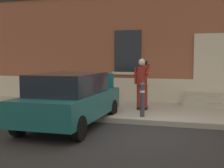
% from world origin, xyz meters
% --- Properties ---
extents(ground_plane, '(80.00, 80.00, 0.00)m').
position_xyz_m(ground_plane, '(0.00, 0.00, 0.00)').
color(ground_plane, '#232326').
extents(sidewalk, '(24.00, 3.60, 0.15)m').
position_xyz_m(sidewalk, '(0.00, 2.80, 0.07)').
color(sidewalk, '#99968E').
rests_on(sidewalk, ground).
extents(curb_edge, '(24.00, 0.12, 0.15)m').
position_xyz_m(curb_edge, '(0.00, 0.94, 0.07)').
color(curb_edge, gray).
rests_on(curb_edge, ground).
extents(building_facade, '(24.00, 1.52, 7.50)m').
position_xyz_m(building_facade, '(0.00, 5.29, 3.73)').
color(building_facade, brown).
rests_on(building_facade, ground).
extents(entrance_stoop, '(1.81, 0.96, 0.48)m').
position_xyz_m(entrance_stoop, '(1.96, 4.23, 0.34)').
color(entrance_stoop, '#9E998E').
rests_on(entrance_stoop, sidewalk).
extents(hatchback_car_teal, '(1.82, 4.08, 1.50)m').
position_xyz_m(hatchback_car_teal, '(-1.80, 0.16, 0.79)').
color(hatchback_car_teal, '#165156').
rests_on(hatchback_car_teal, ground).
extents(bollard_near_person, '(0.15, 0.15, 1.04)m').
position_xyz_m(bollard_near_person, '(0.00, 1.35, 0.71)').
color(bollard_near_person, '#333338').
rests_on(bollard_near_person, sidewalk).
extents(person_on_phone, '(0.51, 0.46, 1.75)m').
position_xyz_m(person_on_phone, '(-0.25, 2.57, 1.15)').
color(person_on_phone, maroon).
rests_on(person_on_phone, sidewalk).
extents(planter_olive, '(0.44, 0.44, 0.86)m').
position_xyz_m(planter_olive, '(-4.45, 4.22, 0.61)').
color(planter_olive, '#606B38').
rests_on(planter_olive, sidewalk).
extents(planter_terracotta, '(0.44, 0.44, 0.86)m').
position_xyz_m(planter_terracotta, '(-2.47, 3.84, 0.61)').
color(planter_terracotta, '#B25B38').
rests_on(planter_terracotta, sidewalk).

